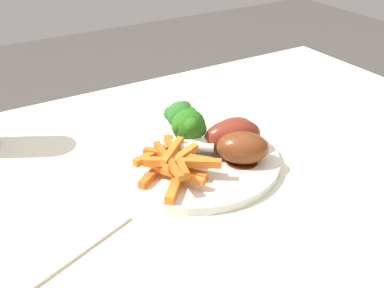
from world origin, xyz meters
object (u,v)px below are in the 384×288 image
object	(u,v)px
chicken_drumstick_far	(228,134)
broccoli_floret_middle	(190,126)
dining_table	(214,228)
dinner_plate	(192,160)
chicken_drumstick_near	(240,148)
chicken_drumstick_extra	(229,136)
carrot_fries_pile	(174,162)
broccoli_floret_front	(180,115)

from	to	relation	value
chicken_drumstick_far	broccoli_floret_middle	bearing A→B (deg)	154.00
dining_table	chicken_drumstick_far	size ratio (longest dim) A/B	7.24
dinner_plate	chicken_drumstick_near	xyz separation A→B (m)	(0.05, -0.05, 0.03)
broccoli_floret_middle	chicken_drumstick_extra	bearing A→B (deg)	-37.38
broccoli_floret_middle	carrot_fries_pile	size ratio (longest dim) A/B	0.43
dining_table	chicken_drumstick_extra	xyz separation A→B (m)	(0.02, -0.01, 0.16)
dining_table	broccoli_floret_front	world-z (taller)	broccoli_floret_front
dinner_plate	chicken_drumstick_extra	size ratio (longest dim) A/B	1.84
carrot_fries_pile	chicken_drumstick_far	world-z (taller)	chicken_drumstick_far
dinner_plate	chicken_drumstick_far	xyz separation A→B (m)	(0.06, -0.00, 0.03)
chicken_drumstick_near	broccoli_floret_front	bearing A→B (deg)	112.55
chicken_drumstick_near	dinner_plate	bearing A→B (deg)	136.24
broccoli_floret_middle	dining_table	bearing A→B (deg)	-44.58
dinner_plate	chicken_drumstick_far	world-z (taller)	chicken_drumstick_far
chicken_drumstick_near	chicken_drumstick_extra	distance (m)	0.03
carrot_fries_pile	chicken_drumstick_near	distance (m)	0.09
carrot_fries_pile	chicken_drumstick_near	xyz separation A→B (m)	(0.09, -0.02, 0.01)
chicken_drumstick_near	chicken_drumstick_far	bearing A→B (deg)	77.12
dining_table	carrot_fries_pile	size ratio (longest dim) A/B	6.44
carrot_fries_pile	chicken_drumstick_far	xyz separation A→B (m)	(0.10, 0.02, 0.01)
dinner_plate	chicken_drumstick_near	bearing A→B (deg)	-43.76
broccoli_floret_middle	chicken_drumstick_near	bearing A→B (deg)	-58.59
chicken_drumstick_far	chicken_drumstick_extra	size ratio (longest dim) A/B	0.96
chicken_drumstick_near	chicken_drumstick_far	distance (m)	0.04
broccoli_floret_middle	chicken_drumstick_near	world-z (taller)	broccoli_floret_middle
broccoli_floret_middle	broccoli_floret_front	bearing A→B (deg)	88.41
dinner_plate	carrot_fries_pile	xyz separation A→B (m)	(-0.04, -0.02, 0.02)
broccoli_floret_front	carrot_fries_pile	bearing A→B (deg)	-125.45
chicken_drumstick_far	chicken_drumstick_extra	xyz separation A→B (m)	(-0.00, -0.01, 0.00)
chicken_drumstick_near	chicken_drumstick_extra	size ratio (longest dim) A/B	0.81
carrot_fries_pile	broccoli_floret_front	bearing A→B (deg)	54.55
broccoli_floret_middle	chicken_drumstick_far	world-z (taller)	broccoli_floret_middle
broccoli_floret_front	chicken_drumstick_extra	bearing A→B (deg)	-55.06
chicken_drumstick_near	chicken_drumstick_extra	world-z (taller)	chicken_drumstick_extra
broccoli_floret_front	broccoli_floret_middle	xyz separation A→B (m)	(-0.00, -0.03, -0.01)
broccoli_floret_middle	chicken_drumstick_near	size ratio (longest dim) A/B	0.57
broccoli_floret_front	broccoli_floret_middle	size ratio (longest dim) A/B	1.04
broccoli_floret_front	dining_table	bearing A→B (deg)	-64.49
dining_table	carrot_fries_pile	xyz separation A→B (m)	(-0.08, -0.02, 0.15)
dinner_plate	chicken_drumstick_far	bearing A→B (deg)	-4.61
dining_table	dinner_plate	world-z (taller)	dinner_plate
broccoli_floret_front	carrot_fries_pile	size ratio (longest dim) A/B	0.44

